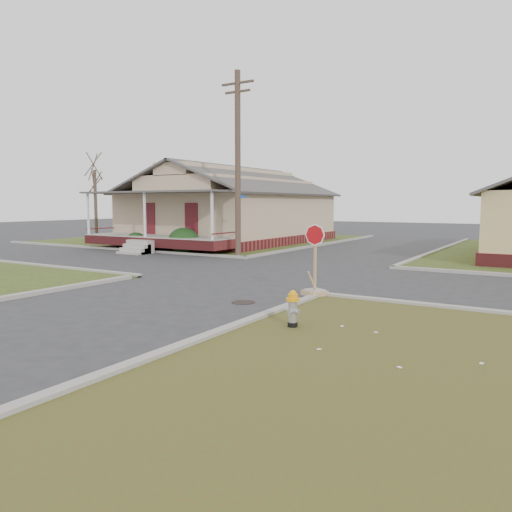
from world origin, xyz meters
The scene contains 11 objects.
ground centered at (0.00, 0.00, 0.00)m, with size 120.00×120.00×0.00m, color #2D2D30.
verge_far_left centered at (-13.00, 18.00, 0.03)m, with size 19.00×19.00×0.05m, color #314318.
curbs centered at (0.00, 5.00, 0.00)m, with size 80.00×40.00×0.12m, color #9B958C, non-canonical shape.
manhole centered at (2.20, -0.50, 0.01)m, with size 0.64×0.64×0.01m, color black.
corner_house centered at (-10.00, 16.68, 2.28)m, with size 10.10×15.50×5.30m.
utility_pole centered at (-4.20, 8.90, 4.66)m, with size 1.80×0.28×9.00m.
tree_far_left centered at (-18.00, 12.00, 2.50)m, with size 0.22×0.22×4.90m, color #473429.
fire_hydrant centered at (4.64, -2.34, 0.48)m, with size 0.29×0.29×0.79m.
stop_sign centered at (3.49, 1.24, 0.49)m, with size 0.58×0.56×2.04m.
hedge_left centered at (-11.31, 9.05, 0.56)m, with size 1.32×1.08×1.01m, color #173914.
hedge_right centered at (-8.00, 9.31, 0.67)m, with size 1.62×1.32×1.23m, color #173914.
Camera 1 is at (9.40, -11.59, 2.65)m, focal length 35.00 mm.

